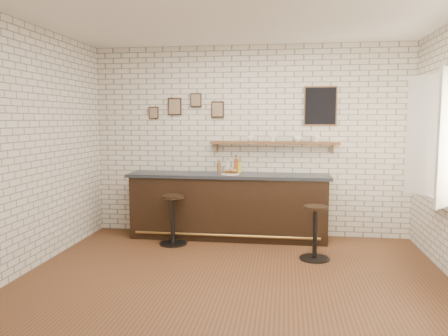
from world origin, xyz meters
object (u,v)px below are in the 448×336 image
(bar_counter, at_px, (228,206))
(bitters_bottle_white, at_px, (228,167))
(ciabatta_sandwich, at_px, (231,171))
(bar_stool_left, at_px, (173,218))
(shelf_cup_b, at_px, (273,138))
(shelf_cup_d, at_px, (316,139))
(sandwich_plate, at_px, (230,174))
(shelf_cup_c, at_px, (297,139))
(condiment_bottle_yellow, at_px, (239,168))
(bitters_bottle_amber, at_px, (236,166))
(shelf_cup_a, at_px, (251,139))
(bitters_bottle_brown, at_px, (219,167))
(bar_stool_right, at_px, (315,231))

(bar_counter, bearing_deg, bitters_bottle_white, 101.59)
(ciabatta_sandwich, bearing_deg, bar_stool_left, -154.12)
(shelf_cup_b, height_order, shelf_cup_d, same)
(sandwich_plate, xyz_separation_m, shelf_cup_d, (1.28, 0.27, 0.53))
(shelf_cup_c, bearing_deg, condiment_bottle_yellow, 104.69)
(ciabatta_sandwich, distance_m, shelf_cup_c, 1.14)
(ciabatta_sandwich, xyz_separation_m, bitters_bottle_amber, (0.05, 0.23, 0.07))
(ciabatta_sandwich, xyz_separation_m, shelf_cup_d, (1.27, 0.27, 0.49))
(bar_counter, bearing_deg, shelf_cup_a, 31.44)
(bitters_bottle_brown, height_order, shelf_cup_d, shelf_cup_d)
(bar_stool_left, bearing_deg, bitters_bottle_amber, 35.91)
(bar_stool_left, height_order, shelf_cup_b, shelf_cup_b)
(ciabatta_sandwich, xyz_separation_m, bitters_bottle_white, (-0.08, 0.23, 0.05))
(ciabatta_sandwich, height_order, bar_stool_right, ciabatta_sandwich)
(sandwich_plate, height_order, bar_stool_right, sandwich_plate)
(bitters_bottle_brown, bearing_deg, bitters_bottle_white, -0.00)
(bitters_bottle_brown, distance_m, bar_stool_right, 1.92)
(bar_counter, bearing_deg, sandwich_plate, -60.48)
(bitters_bottle_brown, xyz_separation_m, shelf_cup_d, (1.50, 0.04, 0.46))
(bitters_bottle_white, distance_m, bitters_bottle_amber, 0.14)
(shelf_cup_b, xyz_separation_m, shelf_cup_c, (0.38, 0.00, -0.00))
(bitters_bottle_amber, xyz_separation_m, shelf_cup_c, (0.94, 0.04, 0.43))
(bitters_bottle_amber, distance_m, bar_stool_right, 1.74)
(bar_counter, bearing_deg, shelf_cup_d, 8.63)
(bar_counter, height_order, shelf_cup_b, shelf_cup_b)
(bitters_bottle_brown, xyz_separation_m, condiment_bottle_yellow, (0.32, 0.00, -0.00))
(shelf_cup_a, bearing_deg, shelf_cup_d, -37.47)
(bitters_bottle_brown, relative_size, shelf_cup_d, 1.85)
(ciabatta_sandwich, height_order, bar_stool_left, ciabatta_sandwich)
(shelf_cup_b, bearing_deg, ciabatta_sandwich, 135.65)
(bitters_bottle_white, height_order, shelf_cup_c, shelf_cup_c)
(bitters_bottle_brown, xyz_separation_m, shelf_cup_a, (0.50, 0.04, 0.45))
(sandwich_plate, relative_size, shelf_cup_c, 2.29)
(shelf_cup_b, bearing_deg, shelf_cup_a, 112.02)
(condiment_bottle_yellow, relative_size, bar_stool_left, 0.25)
(shelf_cup_d, bearing_deg, ciabatta_sandwich, 177.69)
(ciabatta_sandwich, relative_size, shelf_cup_a, 1.97)
(ciabatta_sandwich, height_order, shelf_cup_d, shelf_cup_d)
(bitters_bottle_white, relative_size, bar_stool_right, 0.31)
(bar_counter, bearing_deg, bar_stool_right, -34.97)
(bitters_bottle_brown, relative_size, bitters_bottle_white, 0.89)
(bitters_bottle_amber, bearing_deg, bar_counter, -122.06)
(sandwich_plate, xyz_separation_m, shelf_cup_b, (0.63, 0.27, 0.53))
(ciabatta_sandwich, relative_size, shelf_cup_d, 2.10)
(shelf_cup_c, distance_m, shelf_cup_d, 0.28)
(bitters_bottle_white, bearing_deg, shelf_cup_d, 1.63)
(bitters_bottle_amber, bearing_deg, bar_stool_right, -41.95)
(bitters_bottle_white, distance_m, shelf_cup_d, 1.43)
(bitters_bottle_amber, height_order, bar_stool_left, bitters_bottle_amber)
(bar_counter, xyz_separation_m, shelf_cup_b, (0.67, 0.20, 1.04))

